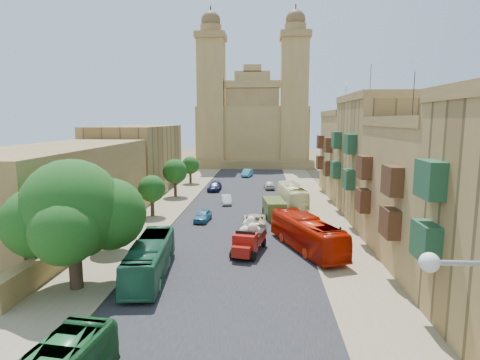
# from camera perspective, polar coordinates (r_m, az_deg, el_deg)

# --- Properties ---
(ground) EXTENTS (260.00, 260.00, 0.00)m
(ground) POSITION_cam_1_polar(r_m,az_deg,el_deg) (23.44, -4.11, -19.53)
(ground) COLOR brown
(road_surface) EXTENTS (14.00, 140.00, 0.01)m
(road_surface) POSITION_cam_1_polar(r_m,az_deg,el_deg) (51.75, 0.27, -3.72)
(road_surface) COLOR black
(road_surface) RESTS_ON ground
(sidewalk_east) EXTENTS (5.00, 140.00, 0.01)m
(sidewalk_east) POSITION_cam_1_polar(r_m,az_deg,el_deg) (52.10, 10.78, -3.79)
(sidewalk_east) COLOR #847557
(sidewalk_east) RESTS_ON ground
(sidewalk_west) EXTENTS (5.00, 140.00, 0.01)m
(sidewalk_west) POSITION_cam_1_polar(r_m,az_deg,el_deg) (53.12, -10.03, -3.53)
(sidewalk_west) COLOR #847557
(sidewalk_west) RESTS_ON ground
(kerb_east) EXTENTS (0.25, 140.00, 0.12)m
(kerb_east) POSITION_cam_1_polar(r_m,az_deg,el_deg) (51.83, 8.04, -3.72)
(kerb_east) COLOR #847557
(kerb_east) RESTS_ON ground
(kerb_west) EXTENTS (0.25, 140.00, 0.12)m
(kerb_west) POSITION_cam_1_polar(r_m,az_deg,el_deg) (52.59, -7.38, -3.53)
(kerb_west) COLOR #847557
(kerb_west) RESTS_ON ground
(townhouse_b) EXTENTS (9.00, 14.00, 14.90)m
(townhouse_b) POSITION_cam_1_polar(r_m,az_deg,el_deg) (34.52, 25.77, -1.24)
(townhouse_b) COLOR olive
(townhouse_b) RESTS_ON ground
(townhouse_c) EXTENTS (9.00, 14.00, 17.40)m
(townhouse_c) POSITION_cam_1_polar(r_m,az_deg,el_deg) (47.51, 19.54, 3.11)
(townhouse_c) COLOR olive
(townhouse_c) RESTS_ON ground
(townhouse_d) EXTENTS (9.00, 14.00, 15.90)m
(townhouse_d) POSITION_cam_1_polar(r_m,az_deg,el_deg) (61.10, 15.91, 3.69)
(townhouse_d) COLOR olive
(townhouse_d) RESTS_ON ground
(west_wall) EXTENTS (1.00, 40.00, 1.80)m
(west_wall) POSITION_cam_1_polar(r_m,az_deg,el_deg) (44.46, -16.86, -4.96)
(west_wall) COLOR olive
(west_wall) RESTS_ON ground
(west_building_low) EXTENTS (10.00, 28.00, 8.40)m
(west_building_low) POSITION_cam_1_polar(r_m,az_deg,el_deg) (44.29, -24.63, -1.08)
(west_building_low) COLOR olive
(west_building_low) RESTS_ON ground
(west_building_mid) EXTENTS (10.00, 22.00, 10.00)m
(west_building_mid) POSITION_cam_1_polar(r_m,az_deg,el_deg) (68.03, -14.38, 3.24)
(west_building_mid) COLOR olive
(west_building_mid) RESTS_ON ground
(church) EXTENTS (28.00, 22.50, 36.30)m
(church) POSITION_cam_1_polar(r_m,az_deg,el_deg) (99.14, 1.87, 7.71)
(church) COLOR olive
(church) RESTS_ON ground
(ficus_tree) EXTENTS (8.58, 7.90, 8.58)m
(ficus_tree) POSITION_cam_1_polar(r_m,az_deg,el_deg) (28.02, -22.62, -4.37)
(ficus_tree) COLOR #3A291D
(ficus_tree) RESTS_ON ground
(street_tree_a) EXTENTS (3.36, 3.36, 5.16)m
(street_tree_a) POSITION_cam_1_polar(r_m,az_deg,el_deg) (35.74, -17.69, -4.07)
(street_tree_a) COLOR #3A291D
(street_tree_a) RESTS_ON ground
(street_tree_b) EXTENTS (3.10, 3.10, 4.77)m
(street_tree_b) POSITION_cam_1_polar(r_m,az_deg,el_deg) (46.95, -12.43, -1.23)
(street_tree_b) COLOR #3A291D
(street_tree_b) RESTS_ON ground
(street_tree_c) EXTENTS (3.54, 3.54, 5.44)m
(street_tree_c) POSITION_cam_1_polar(r_m,az_deg,el_deg) (58.39, -9.24, 1.21)
(street_tree_c) COLOR #3A291D
(street_tree_c) RESTS_ON ground
(street_tree_d) EXTENTS (3.06, 3.06, 4.70)m
(street_tree_d) POSITION_cam_1_polar(r_m,az_deg,el_deg) (70.12, -7.08, 2.06)
(street_tree_d) COLOR #3A291D
(street_tree_d) RESTS_ON ground
(red_truck) EXTENTS (2.94, 5.33, 2.96)m
(red_truck) POSITION_cam_1_polar(r_m,az_deg,el_deg) (33.72, 1.25, -8.19)
(red_truck) COLOR #99140B
(red_truck) RESTS_ON ground
(olive_pickup) EXTENTS (2.74, 5.08, 2.00)m
(olive_pickup) POSITION_cam_1_polar(r_m,az_deg,el_deg) (45.92, 4.87, -4.09)
(olive_pickup) COLOR #485821
(olive_pickup) RESTS_ON ground
(bus_green_north) EXTENTS (3.14, 9.75, 2.67)m
(bus_green_north) POSITION_cam_1_polar(r_m,az_deg,el_deg) (29.51, -12.68, -10.82)
(bus_green_north) COLOR #246946
(bus_green_north) RESTS_ON ground
(bus_red_east) EXTENTS (5.94, 10.45, 2.86)m
(bus_red_east) POSITION_cam_1_polar(r_m,az_deg,el_deg) (34.84, 9.47, -7.54)
(bus_red_east) COLOR #BA1903
(bus_red_east) RESTS_ON ground
(bus_cream_east) EXTENTS (3.51, 9.97, 2.72)m
(bus_cream_east) POSITION_cam_1_polar(r_m,az_deg,el_deg) (52.43, 7.44, -2.12)
(bus_cream_east) COLOR #FFF9B8
(bus_cream_east) RESTS_ON ground
(car_blue_a) EXTENTS (1.83, 3.78, 1.25)m
(car_blue_a) POSITION_cam_1_polar(r_m,az_deg,el_deg) (44.19, -5.31, -5.07)
(car_blue_a) COLOR teal
(car_blue_a) RESTS_ON ground
(car_white_a) EXTENTS (1.78, 3.68, 1.16)m
(car_white_a) POSITION_cam_1_polar(r_m,az_deg,el_deg) (52.91, -1.96, -2.81)
(car_white_a) COLOR silver
(car_white_a) RESTS_ON ground
(car_cream) EXTENTS (2.49, 5.13, 1.40)m
(car_cream) POSITION_cam_1_polar(r_m,az_deg,el_deg) (41.71, 2.07, -5.76)
(car_cream) COLOR beige
(car_cream) RESTS_ON ground
(car_dkblue) EXTENTS (1.97, 4.65, 1.34)m
(car_dkblue) POSITION_cam_1_polar(r_m,az_deg,el_deg) (62.77, -3.63, -0.93)
(car_dkblue) COLOR #12173F
(car_dkblue) RESTS_ON ground
(car_white_b) EXTENTS (1.93, 4.11, 1.36)m
(car_white_b) POSITION_cam_1_polar(r_m,az_deg,el_deg) (64.52, 4.18, -0.67)
(car_white_b) COLOR beige
(car_white_b) RESTS_ON ground
(car_blue_b) EXTENTS (2.26, 4.55, 1.43)m
(car_blue_b) POSITION_cam_1_polar(r_m,az_deg,el_deg) (78.27, 1.02, 1.02)
(car_blue_b) COLOR teal
(car_blue_b) RESTS_ON ground
(pedestrian_a) EXTENTS (0.61, 0.40, 1.66)m
(pedestrian_a) POSITION_cam_1_polar(r_m,az_deg,el_deg) (34.87, 11.15, -8.59)
(pedestrian_a) COLOR black
(pedestrian_a) RESTS_ON ground
(pedestrian_c) EXTENTS (0.53, 0.98, 1.58)m
(pedestrian_c) POSITION_cam_1_polar(r_m,az_deg,el_deg) (37.22, 14.05, -7.65)
(pedestrian_c) COLOR #2C2D31
(pedestrian_c) RESTS_ON ground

